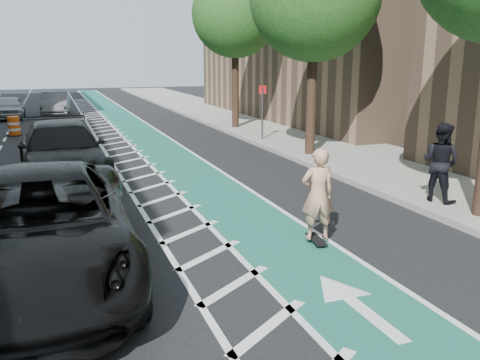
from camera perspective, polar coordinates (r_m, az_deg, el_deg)
name	(u,v)px	position (r m, az deg, el deg)	size (l,w,h in m)	color
ground	(128,266)	(9.36, -12.43, -9.46)	(120.00, 120.00, 0.00)	black
bike_lane	(170,157)	(19.36, -7.84, 2.61)	(2.00, 90.00, 0.01)	#1A5B4F
buffer_strip	(130,159)	(19.10, -12.24, 2.28)	(1.40, 90.00, 0.01)	silver
sidewalk_right	(322,145)	(21.66, 9.21, 3.89)	(5.00, 90.00, 0.15)	gray
curb_right	(269,148)	(20.58, 3.24, 3.56)	(0.12, 90.00, 0.16)	gray
tree_r_d	(238,14)	(26.26, -0.28, 18.17)	(4.20, 4.20, 7.90)	#382619
sign_post	(262,112)	(22.44, 2.53, 7.66)	(0.35, 0.08, 2.47)	#4C4C4C
skateboard	(316,239)	(10.33, 8.53, -6.60)	(0.33, 0.78, 0.10)	black
skateboarder	(318,194)	(10.05, 8.72, -1.59)	(0.67, 0.44, 1.83)	tan
suv_near	(38,227)	(8.95, -21.74, -4.94)	(3.05, 6.61, 1.84)	black
suv_far	(62,152)	(16.31, -19.37, 3.03)	(2.42, 5.96, 1.73)	black
car_silver	(10,107)	(34.78, -24.44, 7.44)	(1.64, 4.08, 1.39)	#98989D
car_grey	(56,103)	(36.02, -20.01, 8.10)	(1.61, 4.62, 1.52)	#5E5E63
pedestrian	(440,162)	(13.39, 21.59, 1.85)	(0.95, 0.74, 1.95)	black
barrel_c	(14,127)	(26.82, -24.04, 5.50)	(0.68, 0.68, 0.93)	#F0500C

